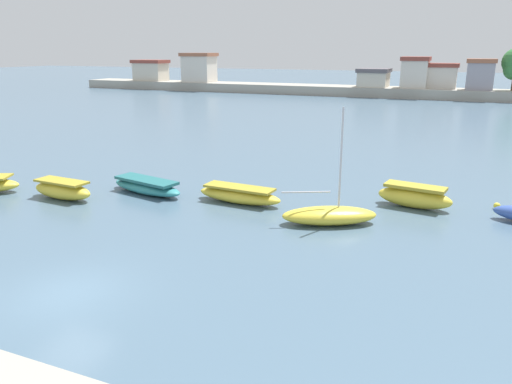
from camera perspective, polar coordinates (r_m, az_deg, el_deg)
name	(u,v)px	position (r m, az deg, el deg)	size (l,w,h in m)	color
ground_plane	(69,293)	(19.55, -20.71, -10.81)	(400.00, 400.00, 0.00)	#476075
moored_boat_1	(62,190)	(31.32, -21.38, 0.23)	(4.26, 1.68, 1.12)	yellow
moored_boat_2	(147,186)	(31.06, -12.47, 0.63)	(5.60, 2.68, 0.90)	teal
moored_boat_3	(239,195)	(28.44, -1.93, -0.34)	(5.24, 1.77, 0.96)	yellow
moored_boat_4	(329,215)	(25.25, 8.43, -2.64)	(5.06, 3.64, 5.88)	yellow
moored_boat_5	(414,197)	(28.95, 17.77, -0.52)	(4.25, 2.01, 1.27)	yellow
mooring_buoy_2	(497,206)	(30.46, 25.98, -1.44)	(0.36, 0.36, 0.36)	yellow
distant_shoreline	(390,84)	(96.88, 15.19, 11.92)	(137.11, 7.17, 8.82)	#9E998C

